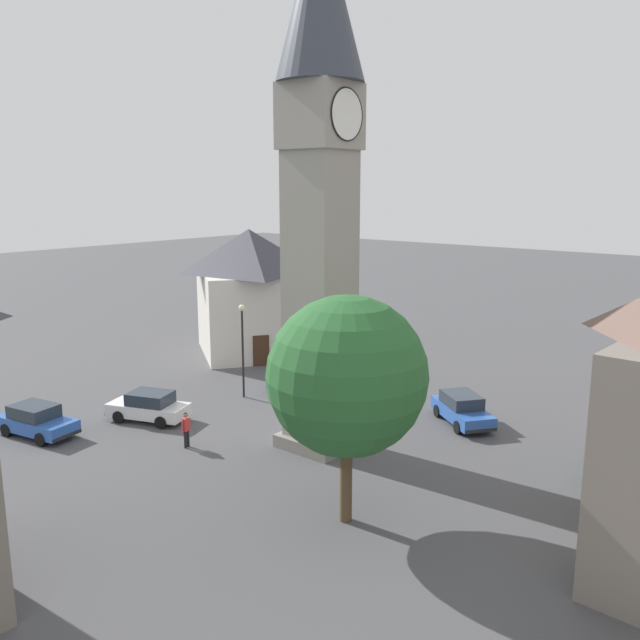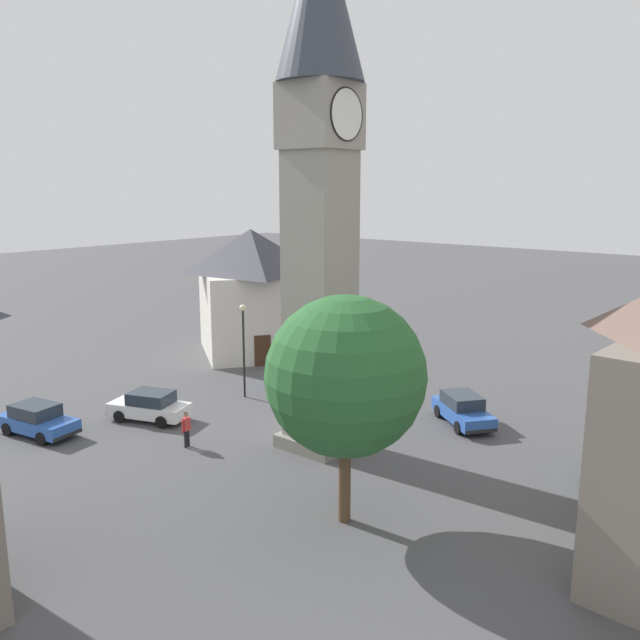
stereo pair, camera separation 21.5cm
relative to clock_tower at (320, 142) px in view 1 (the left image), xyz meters
The scene contains 11 objects.
ground_plane 13.69m from the clock_tower, 96.65° to the right, with size 200.00×200.00×0.00m, color #4C4C4F.
clock_tower is the anchor object (origin of this frame).
car_blue_kerb 18.18m from the clock_tower, 66.84° to the right, with size 4.32×2.25×1.53m.
car_silver_kerb 15.30m from the clock_tower, 45.87° to the left, with size 3.09×4.46×1.53m.
car_red_corner 15.97m from the clock_tower, 108.64° to the left, with size 3.04×4.46×1.53m.
car_white_side 15.08m from the clock_tower, 29.29° to the right, with size 3.85×4.30×1.53m.
car_black_far 18.86m from the clock_tower, 124.07° to the left, with size 2.40×4.36×1.53m.
pedestrian 14.10m from the clock_tower, 131.68° to the left, with size 0.56×0.26×1.69m.
tree 10.91m from the clock_tower, 133.44° to the right, with size 5.64×5.64×8.25m.
building_terrace_right 20.34m from the clock_tower, 55.04° to the left, with size 10.41×10.67×8.88m.
lamp_post 13.13m from the clock_tower, 70.55° to the left, with size 0.36×0.36×5.37m.
Camera 1 is at (-22.49, -18.24, 11.87)m, focal length 37.05 mm.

